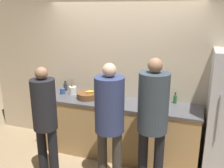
{
  "coord_description": "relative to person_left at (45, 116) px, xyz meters",
  "views": [
    {
      "loc": [
        1.17,
        -3.23,
        2.37
      ],
      "look_at": [
        0.0,
        0.15,
        1.31
      ],
      "focal_mm": 40.0,
      "sensor_mm": 36.0,
      "label": 1
    }
  ],
  "objects": [
    {
      "name": "wall_back",
      "position": [
        0.72,
        1.25,
        0.32
      ],
      "size": [
        5.2,
        0.06,
        2.6
      ],
      "color": "#C6B293",
      "rests_on": "ground_plane"
    },
    {
      "name": "person_right",
      "position": [
        1.43,
        0.26,
        0.14
      ],
      "size": [
        0.39,
        0.39,
        1.83
      ],
      "color": "black",
      "rests_on": "ground_plane"
    },
    {
      "name": "cup_blue",
      "position": [
        -0.28,
        0.97,
        0.03
      ],
      "size": [
        0.08,
        0.08,
        0.1
      ],
      "color": "#335184",
      "rests_on": "counter"
    },
    {
      "name": "potted_plant",
      "position": [
        1.38,
        1.03,
        0.12
      ],
      "size": [
        0.17,
        0.17,
        0.27
      ],
      "color": "#9E6042",
      "rests_on": "counter"
    },
    {
      "name": "utensil_crock",
      "position": [
        -0.1,
        1.01,
        0.05
      ],
      "size": [
        0.13,
        0.13,
        0.29
      ],
      "color": "silver",
      "rests_on": "counter"
    },
    {
      "name": "cup_red",
      "position": [
        0.55,
        0.74,
        0.02
      ],
      "size": [
        0.1,
        0.1,
        0.1
      ],
      "color": "#A33D33",
      "rests_on": "counter"
    },
    {
      "name": "person_left",
      "position": [
        0.0,
        0.0,
        0.0
      ],
      "size": [
        0.33,
        0.33,
        1.67
      ],
      "color": "black",
      "rests_on": "ground_plane"
    },
    {
      "name": "bottle_dark",
      "position": [
        -0.33,
        1.16,
        0.05
      ],
      "size": [
        0.07,
        0.07,
        0.18
      ],
      "color": "#333338",
      "rests_on": "counter"
    },
    {
      "name": "fruit_bowl",
      "position": [
        0.23,
        0.9,
        0.03
      ],
      "size": [
        0.35,
        0.35,
        0.14
      ],
      "color": "brown",
      "rests_on": "counter"
    },
    {
      "name": "counter",
      "position": [
        0.72,
        0.93,
        -0.5
      ],
      "size": [
        2.66,
        0.66,
        0.96
      ],
      "color": "tan",
      "rests_on": "ground_plane"
    },
    {
      "name": "person_center",
      "position": [
        0.89,
        0.15,
        0.09
      ],
      "size": [
        0.39,
        0.39,
        1.75
      ],
      "color": "#38332D",
      "rests_on": "ground_plane"
    },
    {
      "name": "ground_plane",
      "position": [
        0.72,
        0.57,
        -0.98
      ],
      "size": [
        14.0,
        14.0,
        0.0
      ],
      "primitive_type": "plane",
      "color": "#9E8460"
    },
    {
      "name": "bottle_green",
      "position": [
        1.62,
        1.15,
        0.05
      ],
      "size": [
        0.05,
        0.05,
        0.18
      ],
      "color": "#236033",
      "rests_on": "counter"
    }
  ]
}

